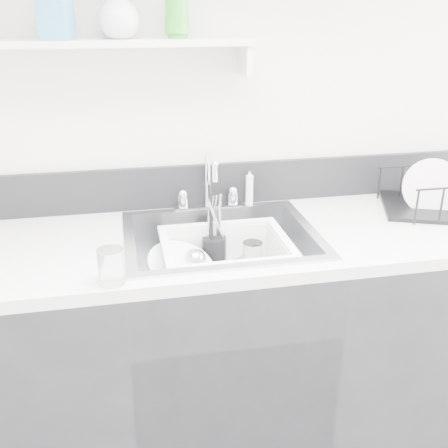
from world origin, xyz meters
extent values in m
cube|color=silver|center=(0.00, 1.49, 1.30)|extent=(3.50, 0.02, 2.60)
cube|color=black|center=(0.00, 1.19, 0.44)|extent=(3.20, 0.62, 0.88)
cube|color=silver|center=(0.00, 1.19, 0.90)|extent=(3.20, 0.62, 0.04)
cube|color=black|center=(0.00, 1.49, 1.00)|extent=(3.20, 0.02, 0.16)
cube|color=silver|center=(0.00, 1.44, 0.93)|extent=(0.26, 0.06, 0.02)
cylinder|color=silver|center=(-0.10, 1.44, 0.96)|extent=(0.04, 0.04, 0.05)
cylinder|color=silver|center=(0.10, 1.44, 0.96)|extent=(0.04, 0.04, 0.05)
cylinder|color=silver|center=(0.00, 1.44, 1.03)|extent=(0.02, 0.02, 0.20)
cylinder|color=silver|center=(0.00, 1.37, 1.14)|extent=(0.02, 0.15, 0.02)
cylinder|color=white|center=(0.16, 1.44, 0.99)|extent=(0.03, 0.03, 0.14)
cube|color=silver|center=(-0.35, 1.42, 1.52)|extent=(1.00, 0.16, 0.02)
cube|color=silver|center=(0.13, 1.42, 1.46)|extent=(0.02, 0.14, 0.10)
cylinder|color=white|center=(-0.13, 1.18, 0.78)|extent=(0.25, 0.25, 0.02)
cylinder|color=white|center=(-0.13, 1.18, 0.79)|extent=(0.24, 0.24, 0.02)
cylinder|color=white|center=(-0.14, 1.18, 0.83)|extent=(0.28, 0.27, 0.10)
cylinder|color=black|center=(-0.01, 1.28, 0.82)|extent=(0.08, 0.08, 0.11)
cylinder|color=silver|center=(-0.02, 1.29, 0.92)|extent=(0.01, 0.05, 0.21)
cylinder|color=silver|center=(0.01, 1.27, 0.90)|extent=(0.02, 0.04, 0.19)
cylinder|color=black|center=(-0.02, 1.28, 0.94)|extent=(0.01, 0.06, 0.23)
cylinder|color=white|center=(0.12, 1.22, 0.82)|extent=(0.09, 0.09, 0.10)
cylinder|color=white|center=(-0.36, 0.93, 0.97)|extent=(0.08, 0.08, 0.10)
imported|color=white|center=(0.06, 1.10, 0.78)|extent=(0.11, 0.11, 0.03)
imported|color=#3C8FBE|center=(-0.47, 1.40, 1.63)|extent=(0.11, 0.11, 0.20)
imported|color=silver|center=(-0.28, 1.42, 1.61)|extent=(0.15, 0.15, 0.17)
imported|color=green|center=(-0.10, 1.42, 1.64)|extent=(0.10, 0.10, 0.21)
camera|label=1|loc=(-0.31, -0.38, 1.62)|focal=42.00mm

